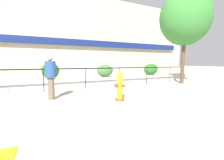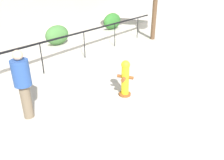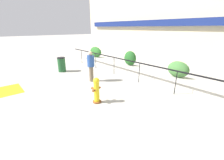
{
  "view_description": "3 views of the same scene",
  "coord_description": "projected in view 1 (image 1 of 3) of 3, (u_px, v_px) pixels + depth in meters",
  "views": [
    {
      "loc": [
        -2.22,
        -3.29,
        1.44
      ],
      "look_at": [
        0.5,
        2.46,
        0.7
      ],
      "focal_mm": 24.0,
      "sensor_mm": 36.0,
      "label": 1
    },
    {
      "loc": [
        -4.25,
        -1.43,
        3.16
      ],
      "look_at": [
        0.17,
        1.94,
        0.52
      ],
      "focal_mm": 35.0,
      "sensor_mm": 36.0,
      "label": 2
    },
    {
      "loc": [
        5.13,
        -1.47,
        2.95
      ],
      "look_at": [
        0.08,
        2.83,
        0.62
      ],
      "focal_mm": 24.0,
      "sensor_mm": 36.0,
      "label": 3
    }
  ],
  "objects": [
    {
      "name": "fence_railing_segment",
      "position": [
        85.0,
        70.0,
        8.34
      ],
      "size": [
        15.0,
        0.05,
        1.15
      ],
      "color": "black",
      "rests_on": "ground"
    },
    {
      "name": "planter_wall_low",
      "position": [
        81.0,
        82.0,
        9.42
      ],
      "size": [
        18.0,
        0.7,
        0.5
      ],
      "primitive_type": "cube",
      "color": "#B7B2A8",
      "rests_on": "ground"
    },
    {
      "name": "building_facade",
      "position": [
        65.0,
        36.0,
        14.36
      ],
      "size": [
        30.0,
        1.36,
        8.0
      ],
      "color": "beige",
      "rests_on": "ground"
    },
    {
      "name": "street_tree",
      "position": [
        185.0,
        18.0,
        10.03
      ],
      "size": [
        3.48,
        3.13,
        6.26
      ],
      "color": "brown",
      "rests_on": "ground"
    },
    {
      "name": "hedge_bush_3",
      "position": [
        151.0,
        69.0,
        11.68
      ],
      "size": [
        1.3,
        0.62,
        0.87
      ],
      "primitive_type": "ellipsoid",
      "color": "#2D6B28",
      "rests_on": "planter_wall_low"
    },
    {
      "name": "hedge_bush_1",
      "position": [
        50.0,
        71.0,
        8.59
      ],
      "size": [
        0.95,
        0.58,
        0.98
      ],
      "primitive_type": "ellipsoid",
      "color": "#235B23",
      "rests_on": "planter_wall_low"
    },
    {
      "name": "hedge_bush_2",
      "position": [
        105.0,
        71.0,
        10.04
      ],
      "size": [
        1.12,
        0.65,
        0.83
      ],
      "primitive_type": "ellipsoid",
      "color": "#427538",
      "rests_on": "planter_wall_low"
    },
    {
      "name": "pedestrian",
      "position": [
        51.0,
        74.0,
        5.79
      ],
      "size": [
        0.52,
        0.52,
        1.73
      ],
      "color": "brown",
      "rests_on": "ground"
    },
    {
      "name": "fire_hydrant",
      "position": [
        120.0,
        86.0,
        5.7
      ],
      "size": [
        0.48,
        0.48,
        1.08
      ],
      "color": "brown",
      "rests_on": "ground"
    },
    {
      "name": "ground_plane",
      "position": [
        134.0,
        116.0,
        4.06
      ],
      "size": [
        120.0,
        120.0,
        0.0
      ],
      "primitive_type": "plane",
      "color": "#B2ADA3"
    }
  ]
}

